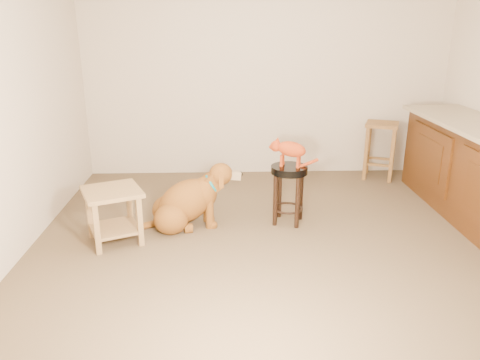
{
  "coord_description": "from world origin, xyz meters",
  "views": [
    {
      "loc": [
        -0.56,
        -3.84,
        1.86
      ],
      "look_at": [
        -0.4,
        0.33,
        0.45
      ],
      "focal_mm": 35.0,
      "sensor_mm": 36.0,
      "label": 1
    }
  ],
  "objects_px": {
    "wood_stool": "(380,150)",
    "golden_retriever": "(187,203)",
    "tabby_kitten": "(289,150)",
    "side_table": "(113,208)",
    "padded_stool": "(289,183)"
  },
  "relations": [
    {
      "from": "golden_retriever",
      "to": "wood_stool",
      "type": "bearing_deg",
      "value": 20.92
    },
    {
      "from": "golden_retriever",
      "to": "tabby_kitten",
      "type": "relative_size",
      "value": 2.17
    },
    {
      "from": "side_table",
      "to": "golden_retriever",
      "type": "bearing_deg",
      "value": 26.09
    },
    {
      "from": "padded_stool",
      "to": "tabby_kitten",
      "type": "xyz_separation_m",
      "value": [
        -0.01,
        0.0,
        0.33
      ]
    },
    {
      "from": "side_table",
      "to": "wood_stool",
      "type": "bearing_deg",
      "value": 30.34
    },
    {
      "from": "wood_stool",
      "to": "golden_retriever",
      "type": "distance_m",
      "value": 2.69
    },
    {
      "from": "padded_stool",
      "to": "golden_retriever",
      "type": "xyz_separation_m",
      "value": [
        -0.97,
        -0.06,
        -0.16
      ]
    },
    {
      "from": "golden_retriever",
      "to": "side_table",
      "type": "bearing_deg",
      "value": -164.41
    },
    {
      "from": "padded_stool",
      "to": "golden_retriever",
      "type": "relative_size",
      "value": 0.56
    },
    {
      "from": "padded_stool",
      "to": "side_table",
      "type": "bearing_deg",
      "value": -167.02
    },
    {
      "from": "wood_stool",
      "to": "tabby_kitten",
      "type": "distance_m",
      "value": 1.92
    },
    {
      "from": "wood_stool",
      "to": "golden_retriever",
      "type": "height_order",
      "value": "wood_stool"
    },
    {
      "from": "side_table",
      "to": "golden_retriever",
      "type": "xyz_separation_m",
      "value": [
        0.62,
        0.3,
        -0.08
      ]
    },
    {
      "from": "padded_stool",
      "to": "golden_retriever",
      "type": "distance_m",
      "value": 0.99
    },
    {
      "from": "padded_stool",
      "to": "tabby_kitten",
      "type": "height_order",
      "value": "tabby_kitten"
    }
  ]
}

